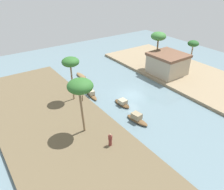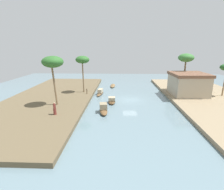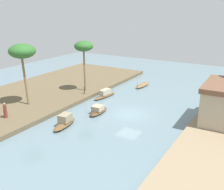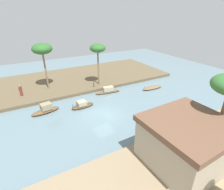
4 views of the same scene
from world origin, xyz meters
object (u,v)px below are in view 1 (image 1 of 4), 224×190
object	(u,v)px
mooring_post	(82,98)
palm_tree_left_far	(80,87)
sampan_with_tall_canopy	(137,119)
palm_tree_right_tall	(193,44)
sampan_near_left_bank	(82,76)
riverside_building	(167,64)
sampan_midstream	(91,93)
sampan_with_red_awning	(122,103)
palm_tree_right_short	(158,37)
palm_tree_left_near	(70,63)
person_on_near_bank	(110,140)

from	to	relation	value
mooring_post	palm_tree_left_far	size ratio (longest dim) A/B	0.13
sampan_with_tall_canopy	palm_tree_right_tall	xyz separation A→B (m)	(-8.11, 20.99, 5.03)
sampan_near_left_bank	riverside_building	distance (m)	16.95
sampan_midstream	riverside_building	distance (m)	16.63
sampan_with_red_awning	riverside_building	size ratio (longest dim) A/B	0.49
sampan_midstream	palm_tree_right_short	size ratio (longest dim) A/B	0.59
sampan_midstream	palm_tree_left_far	size ratio (longest dim) A/B	0.59
sampan_midstream	palm_tree_left_near	world-z (taller)	palm_tree_left_near
person_on_near_bank	riverside_building	distance (m)	23.89
person_on_near_bank	sampan_midstream	bearing A→B (deg)	-53.87
person_on_near_bank	palm_tree_right_short	distance (m)	26.59
palm_tree_right_short	sampan_with_red_awning	bearing A→B (deg)	-62.40
sampan_with_tall_canopy	mooring_post	bearing A→B (deg)	-164.38
palm_tree_right_short	sampan_midstream	bearing A→B (deg)	-82.91
sampan_with_tall_canopy	palm_tree_right_tall	size ratio (longest dim) A/B	0.66
sampan_near_left_bank	mooring_post	size ratio (longest dim) A/B	4.12
person_on_near_bank	palm_tree_left_far	xyz separation A→B (m)	(-4.21, -1.32, 5.69)
sampan_with_red_awning	sampan_with_tall_canopy	bearing A→B (deg)	-14.33
sampan_near_left_bank	person_on_near_bank	size ratio (longest dim) A/B	2.36
sampan_near_left_bank	palm_tree_left_far	size ratio (longest dim) A/B	0.54
sampan_with_tall_canopy	riverside_building	xyz separation A→B (m)	(-8.78, 14.93, 2.06)
sampan_with_red_awning	person_on_near_bank	bearing A→B (deg)	-47.51
sampan_with_red_awning	person_on_near_bank	size ratio (longest dim) A/B	1.95
sampan_with_tall_canopy	palm_tree_left_near	size ratio (longest dim) A/B	0.54
sampan_with_red_awning	sampan_midstream	size ratio (longest dim) A/B	0.76
sampan_with_red_awning	riverside_building	xyz separation A→B (m)	(-4.04, 13.94, 2.18)
sampan_with_tall_canopy	sampan_midstream	bearing A→B (deg)	179.84
palm_tree_left_far	person_on_near_bank	bearing A→B (deg)	17.41
sampan_midstream	person_on_near_bank	xyz separation A→B (m)	(12.53, -4.64, 0.80)
sampan_near_left_bank	person_on_near_bank	bearing A→B (deg)	-16.65
sampan_near_left_bank	palm_tree_left_far	world-z (taller)	palm_tree_left_far
riverside_building	sampan_midstream	bearing A→B (deg)	-96.40
sampan_near_left_bank	palm_tree_right_tall	world-z (taller)	palm_tree_right_tall
mooring_post	palm_tree_right_tall	size ratio (longest dim) A/B	0.17
person_on_near_bank	palm_tree_left_near	bearing A→B (deg)	-39.90
sampan_with_tall_canopy	palm_tree_left_near	xyz separation A→B (m)	(-10.01, -4.77, 6.19)
sampan_near_left_bank	palm_tree_left_near	bearing A→B (deg)	-33.29
palm_tree_left_far	palm_tree_right_short	xyz separation A→B (m)	(-10.41, 22.77, 0.05)
palm_tree_left_near	sampan_near_left_bank	bearing A→B (deg)	144.54
palm_tree_left_far	palm_tree_right_tall	xyz separation A→B (m)	(-6.30, 28.46, -1.38)
mooring_post	palm_tree_right_tall	bearing A→B (deg)	88.68
sampan_near_left_bank	person_on_near_bank	distance (m)	21.25
palm_tree_right_tall	palm_tree_left_far	bearing A→B (deg)	-77.51
mooring_post	riverside_building	xyz separation A→B (m)	(-0.09, 18.84, 1.56)
palm_tree_left_near	palm_tree_right_tall	distance (m)	25.86
palm_tree_right_short	sampan_with_tall_canopy	bearing A→B (deg)	-51.39
person_on_near_bank	sampan_near_left_bank	bearing A→B (deg)	-52.38
sampan_near_left_bank	sampan_with_red_awning	distance (m)	12.95
palm_tree_right_tall	person_on_near_bank	bearing A→B (deg)	-68.82
sampan_midstream	palm_tree_right_tall	world-z (taller)	palm_tree_right_tall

